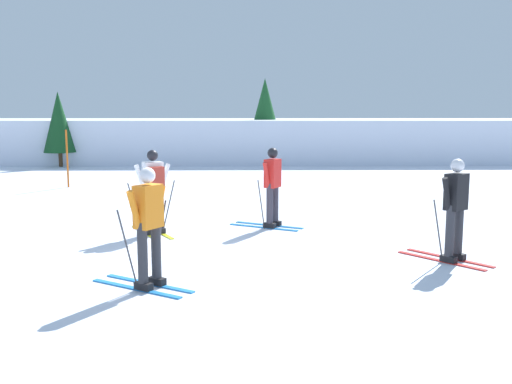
% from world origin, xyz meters
% --- Properties ---
extents(ground_plane, '(120.00, 120.00, 0.00)m').
position_xyz_m(ground_plane, '(0.00, 0.00, 0.00)').
color(ground_plane, silver).
extents(far_snow_ridge, '(80.00, 9.59, 2.06)m').
position_xyz_m(far_snow_ridge, '(0.00, 21.53, 1.03)').
color(far_snow_ridge, silver).
rests_on(far_snow_ridge, ground).
extents(skier_black, '(1.32, 1.46, 1.71)m').
position_xyz_m(skier_black, '(4.29, 0.12, 0.92)').
color(skier_black, red).
rests_on(skier_black, ground).
extents(skier_red, '(1.59, 1.08, 1.71)m').
position_xyz_m(skier_red, '(1.42, 2.97, 0.92)').
color(skier_red, '#237AC6').
rests_on(skier_red, ground).
extents(skier_white, '(1.08, 1.59, 1.71)m').
position_xyz_m(skier_white, '(-0.99, 2.31, 0.96)').
color(skier_white, gold).
rests_on(skier_white, ground).
extents(skier_orange, '(1.55, 1.16, 1.71)m').
position_xyz_m(skier_orange, '(-0.49, -1.23, 0.92)').
color(skier_orange, '#237AC6').
rests_on(skier_orange, ground).
extents(trail_marker_pole, '(0.06, 0.06, 1.88)m').
position_xyz_m(trail_marker_pole, '(-4.99, 9.59, 0.94)').
color(trail_marker_pole, '#C65614').
rests_on(trail_marker_pole, ground).
extents(conifer_far_left, '(1.43, 1.43, 3.36)m').
position_xyz_m(conifer_far_left, '(-7.54, 16.70, 2.00)').
color(conifer_far_left, '#513823').
rests_on(conifer_far_left, ground).
extents(conifer_far_right, '(1.75, 1.75, 4.14)m').
position_xyz_m(conifer_far_right, '(1.81, 19.93, 2.48)').
color(conifer_far_right, '#513823').
rests_on(conifer_far_right, ground).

